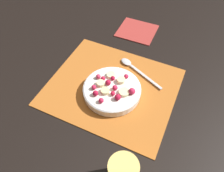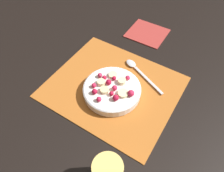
{
  "view_description": "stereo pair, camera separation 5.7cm",
  "coord_description": "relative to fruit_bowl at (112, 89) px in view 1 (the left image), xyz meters",
  "views": [
    {
      "loc": [
        -0.2,
        0.43,
        0.6
      ],
      "look_at": [
        -0.01,
        0.03,
        0.04
      ],
      "focal_mm": 35.0,
      "sensor_mm": 36.0,
      "label": 1
    },
    {
      "loc": [
        -0.25,
        0.4,
        0.6
      ],
      "look_at": [
        -0.01,
        0.03,
        0.04
      ],
      "focal_mm": 35.0,
      "sensor_mm": 36.0,
      "label": 2
    }
  ],
  "objects": [
    {
      "name": "fruit_bowl",
      "position": [
        0.0,
        0.0,
        0.0
      ],
      "size": [
        0.19,
        0.19,
        0.05
      ],
      "color": "white",
      "rests_on": "placemat"
    },
    {
      "name": "ground_plane",
      "position": [
        0.01,
        -0.03,
        -0.02
      ],
      "size": [
        3.0,
        3.0,
        0.0
      ],
      "primitive_type": "plane",
      "color": "black"
    },
    {
      "name": "napkin",
      "position": [
        0.05,
        -0.36,
        -0.02
      ],
      "size": [
        0.16,
        0.15,
        0.01
      ],
      "color": "#A3332D",
      "rests_on": "ground_plane"
    },
    {
      "name": "placemat",
      "position": [
        0.01,
        -0.03,
        -0.02
      ],
      "size": [
        0.43,
        0.37,
        0.01
      ],
      "color": "#B26023",
      "rests_on": "ground_plane"
    },
    {
      "name": "spoon",
      "position": [
        -0.02,
        -0.14,
        -0.01
      ],
      "size": [
        0.18,
        0.1,
        0.01
      ],
      "rotation": [
        0.0,
        0.0,
        5.87
      ],
      "color": "silver",
      "rests_on": "placemat"
    }
  ]
}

